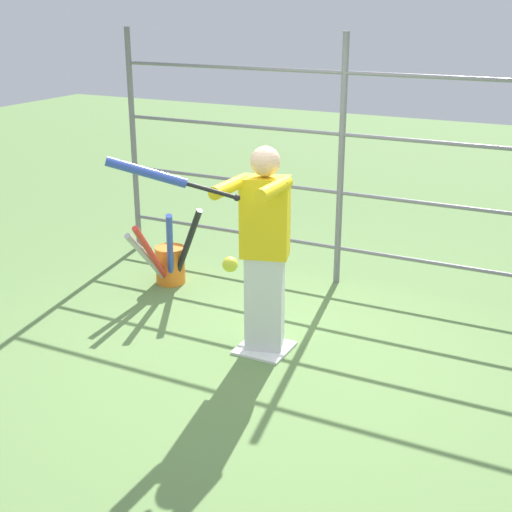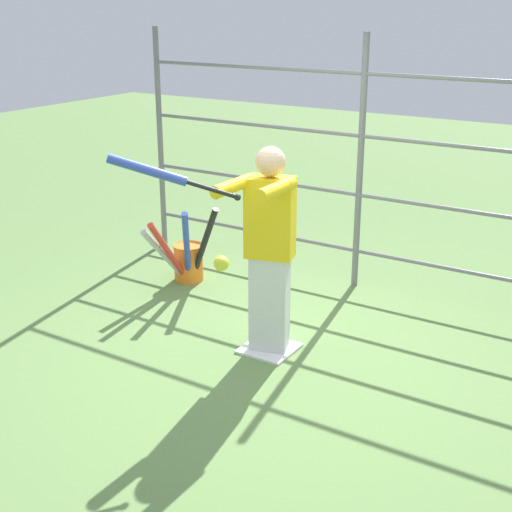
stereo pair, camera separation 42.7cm
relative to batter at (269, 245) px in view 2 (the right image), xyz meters
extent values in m
plane|color=#608447|center=(0.00, -0.02, -0.88)|extent=(24.00, 24.00, 0.00)
cube|color=white|center=(0.00, -0.02, -0.87)|extent=(0.40, 0.40, 0.02)
cylinder|color=slate|center=(0.00, -1.62, 0.30)|extent=(0.06, 0.06, 2.36)
cylinder|color=slate|center=(2.35, -1.62, 0.30)|extent=(0.06, 0.06, 2.36)
cylinder|color=slate|center=(0.00, -1.62, -0.52)|extent=(4.71, 0.04, 0.04)
cylinder|color=slate|center=(0.00, -1.62, 0.03)|extent=(4.71, 0.04, 0.04)
cylinder|color=slate|center=(0.00, -1.62, 0.57)|extent=(4.71, 0.04, 0.04)
cylinder|color=slate|center=(0.00, -1.62, 1.12)|extent=(4.71, 0.04, 0.04)
cube|color=silver|center=(0.00, -0.02, -0.49)|extent=(0.33, 0.26, 0.78)
cube|color=yellow|center=(0.00, -0.02, 0.21)|extent=(0.40, 0.30, 0.61)
sphere|color=beige|center=(0.00, -0.02, 0.64)|extent=(0.22, 0.22, 0.22)
cylinder|color=yellow|center=(-0.15, 0.16, 0.49)|extent=(0.10, 0.44, 0.10)
cylinder|color=yellow|center=(0.15, 0.25, 0.49)|extent=(0.10, 0.44, 0.10)
sphere|color=black|center=(0.00, 0.42, 0.47)|extent=(0.05, 0.05, 0.05)
cylinder|color=black|center=(0.14, 0.52, 0.53)|extent=(0.30, 0.24, 0.14)
cylinder|color=#334CB2|center=(0.47, 0.78, 0.67)|extent=(0.46, 0.38, 0.24)
sphere|color=yellow|center=(-0.26, 0.99, 0.22)|extent=(0.10, 0.10, 0.10)
cylinder|color=orange|center=(1.44, -0.87, -0.70)|extent=(0.28, 0.28, 0.36)
torus|color=orange|center=(1.44, -0.87, -0.52)|extent=(0.30, 0.30, 0.01)
cylinder|color=#B2B2B7|center=(1.47, -0.55, -0.54)|extent=(0.10, 0.58, 0.65)
cylinder|color=black|center=(1.21, -0.81, -0.45)|extent=(0.43, 0.17, 0.80)
cylinder|color=red|center=(1.41, -0.54, -0.49)|extent=(0.12, 0.60, 0.73)
cylinder|color=#334CB2|center=(1.30, -0.67, -0.45)|extent=(0.29, 0.38, 0.80)
camera|label=1|loc=(-2.23, 4.54, 1.74)|focal=50.00mm
camera|label=2|loc=(-2.60, 4.33, 1.74)|focal=50.00mm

